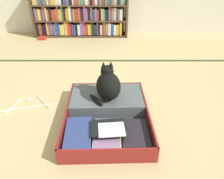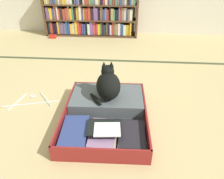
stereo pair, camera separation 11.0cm
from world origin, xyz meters
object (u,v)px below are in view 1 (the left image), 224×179
object	(u,v)px
open_suitcase	(106,112)
small_red_pouch	(41,38)
bookshelf	(79,13)
black_cat	(107,85)
clothes_hanger	(28,105)

from	to	relation	value
open_suitcase	small_red_pouch	world-z (taller)	open_suitcase
open_suitcase	small_red_pouch	bearing A→B (deg)	118.39
open_suitcase	small_red_pouch	distance (m)	2.14
bookshelf	small_red_pouch	xyz separation A→B (m)	(-0.57, -0.21, -0.33)
small_red_pouch	open_suitcase	bearing A→B (deg)	-61.61
small_red_pouch	bookshelf	bearing A→B (deg)	20.72
black_cat	small_red_pouch	world-z (taller)	black_cat
bookshelf	black_cat	size ratio (longest dim) A/B	5.07
bookshelf	open_suitcase	world-z (taller)	bookshelf
black_cat	clothes_hanger	size ratio (longest dim) A/B	0.63
black_cat	bookshelf	bearing A→B (deg)	103.06
open_suitcase	black_cat	world-z (taller)	black_cat
bookshelf	clothes_hanger	bearing A→B (deg)	-96.12
open_suitcase	clothes_hanger	world-z (taller)	open_suitcase
black_cat	clothes_hanger	world-z (taller)	black_cat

